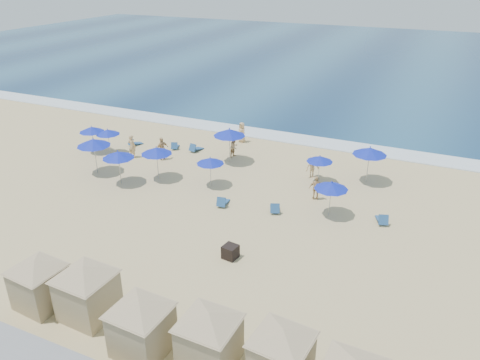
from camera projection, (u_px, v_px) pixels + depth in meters
name	position (u px, v px, depth m)	size (l,w,h in m)	color
ground	(205.00, 220.00, 27.56)	(160.00, 160.00, 0.00)	#CCB681
ocean	(373.00, 59.00, 72.87)	(160.00, 80.00, 0.06)	navy
surf_line	(290.00, 138.00, 40.32)	(160.00, 2.50, 0.08)	white
trash_bin	(230.00, 252.00, 23.96)	(0.71, 0.71, 0.71)	black
cabana_0	(38.00, 277.00, 20.20)	(4.12, 4.12, 2.59)	tan
cabana_1	(86.00, 285.00, 19.53)	(4.42, 4.42, 2.78)	tan
cabana_2	(141.00, 319.00, 17.74)	(4.28, 4.28, 2.69)	tan
cabana_3	(209.00, 331.00, 17.16)	(4.26, 4.26, 2.67)	tan
cabana_4	(282.00, 348.00, 16.48)	(4.12, 4.12, 2.60)	tan
umbrella_0	(92.00, 129.00, 36.67)	(1.94, 1.94, 2.21)	#A5A8AD
umbrella_1	(93.00, 142.00, 32.82)	(2.36, 2.36, 2.69)	#A5A8AD
umbrella_2	(108.00, 132.00, 36.37)	(1.85, 1.85, 2.11)	#A5A8AD
umbrella_3	(118.00, 155.00, 31.28)	(2.15, 2.15, 2.44)	#A5A8AD
umbrella_4	(229.00, 132.00, 34.62)	(2.40, 2.40, 2.73)	#A5A8AD
umbrella_5	(156.00, 151.00, 31.96)	(2.15, 2.15, 2.44)	#A5A8AD
umbrella_6	(210.00, 161.00, 31.08)	(1.86, 1.86, 2.11)	#A5A8AD
umbrella_7	(331.00, 186.00, 27.29)	(2.01, 2.01, 2.28)	#A5A8AD
umbrella_8	(370.00, 151.00, 31.42)	(2.32, 2.32, 2.64)	#A5A8AD
umbrella_9	(320.00, 159.00, 31.52)	(1.80, 1.80, 2.05)	#A5A8AD
beach_chair_0	(134.00, 143.00, 38.73)	(0.92, 1.31, 0.66)	#255289
beach_chair_1	(175.00, 146.00, 38.06)	(0.92, 1.28, 0.64)	#255289
beach_chair_2	(195.00, 148.00, 37.55)	(0.79, 1.38, 0.71)	#255289
beach_chair_3	(223.00, 202.00, 29.19)	(0.76, 1.33, 0.69)	#255289
beach_chair_4	(275.00, 208.00, 28.45)	(0.97, 1.37, 0.69)	#255289
beach_chair_5	(382.00, 219.00, 27.20)	(0.93, 1.37, 0.69)	#255289
beachgoer_0	(132.00, 146.00, 36.08)	(0.67, 0.44, 1.83)	tan
beachgoer_1	(234.00, 147.00, 36.31)	(0.77, 0.60, 1.58)	tan
beachgoer_2	(316.00, 188.00, 29.70)	(0.93, 0.39, 1.58)	tan
beachgoer_3	(313.00, 167.00, 32.77)	(1.04, 0.60, 1.61)	tan
beachgoer_4	(242.00, 132.00, 39.21)	(0.84, 0.54, 1.71)	tan
beachgoer_5	(162.00, 149.00, 35.71)	(1.04, 0.43, 1.78)	tan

